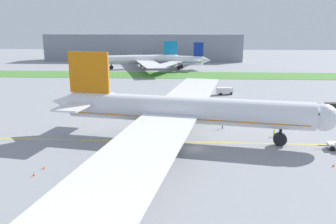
# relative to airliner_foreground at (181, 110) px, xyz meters

# --- Properties ---
(ground_plane) EXTENTS (600.00, 600.00, 0.00)m
(ground_plane) POSITION_rel_airliner_foreground_xyz_m (2.74, -6.01, -5.89)
(ground_plane) COLOR gray
(ground_plane) RESTS_ON ground
(apron_taxi_line) EXTENTS (280.00, 0.36, 0.01)m
(apron_taxi_line) POSITION_rel_airliner_foreground_xyz_m (2.74, -2.32, -5.89)
(apron_taxi_line) COLOR yellow
(apron_taxi_line) RESTS_ON ground
(grass_median_strip) EXTENTS (320.00, 24.00, 0.10)m
(grass_median_strip) POSITION_rel_airliner_foreground_xyz_m (2.74, 95.74, -5.84)
(grass_median_strip) COLOR #4C8438
(grass_median_strip) RESTS_ON ground
(airliner_foreground) EXTENTS (58.10, 94.21, 17.35)m
(airliner_foreground) POSITION_rel_airliner_foreground_xyz_m (0.00, 0.00, 0.00)
(airliner_foreground) COLOR white
(airliner_foreground) RESTS_ON ground
(ground_crew_wingwalker_port) EXTENTS (0.43, 0.47, 1.56)m
(ground_crew_wingwalker_port) POSITION_rel_airliner_foreground_xyz_m (19.62, 2.38, -4.95)
(ground_crew_wingwalker_port) COLOR black
(ground_crew_wingwalker_port) RESTS_ON ground
(ground_crew_marshaller_front) EXTENTS (0.42, 0.56, 1.72)m
(ground_crew_marshaller_front) POSITION_rel_airliner_foreground_xyz_m (9.32, 7.27, -4.85)
(ground_crew_marshaller_front) COLOR black
(ground_crew_marshaller_front) RESTS_ON ground
(traffic_cone_near_nose) EXTENTS (0.36, 0.36, 0.58)m
(traffic_cone_near_nose) POSITION_rel_airliner_foreground_xyz_m (-22.07, -19.63, -5.61)
(traffic_cone_near_nose) COLOR #F2590C
(traffic_cone_near_nose) RESTS_ON ground
(traffic_cone_port_wing) EXTENTS (0.36, 0.36, 0.58)m
(traffic_cone_port_wing) POSITION_rel_airliner_foreground_xyz_m (25.51, -13.16, -5.61)
(traffic_cone_port_wing) COLOR #F2590C
(traffic_cone_port_wing) RESTS_ON ground
(traffic_cone_starboard_wing) EXTENTS (0.36, 0.36, 0.58)m
(traffic_cone_starboard_wing) POSITION_rel_airliner_foreground_xyz_m (-21.65, -16.94, -5.61)
(traffic_cone_starboard_wing) COLOR #F2590C
(traffic_cone_starboard_wing) RESTS_ON ground
(service_truck_baggage_loader) EXTENTS (5.77, 3.31, 2.47)m
(service_truck_baggage_loader) POSITION_rel_airliner_foreground_xyz_m (13.95, 47.89, -4.49)
(service_truck_baggage_loader) COLOR white
(service_truck_baggage_loader) RESTS_ON ground
(service_truck_fuel_bowser) EXTENTS (5.29, 2.69, 2.75)m
(service_truck_fuel_bowser) POSITION_rel_airliner_foreground_xyz_m (40.67, 23.67, -4.38)
(service_truck_fuel_bowser) COLOR black
(service_truck_fuel_bowser) RESTS_ON ground
(parked_airliner_far_left) EXTENTS (48.69, 79.42, 15.03)m
(parked_airliner_far_left) POSITION_rel_airliner_foreground_xyz_m (-24.67, 121.73, -0.79)
(parked_airliner_far_left) COLOR white
(parked_airliner_far_left) RESTS_ON ground
(parked_airliner_far_centre) EXTENTS (36.90, 57.75, 14.68)m
(parked_airliner_far_centre) POSITION_rel_airliner_foreground_xyz_m (-4.71, 120.31, -0.92)
(parked_airliner_far_centre) COLOR white
(parked_airliner_far_centre) RESTS_ON ground
(terminal_building) EXTENTS (133.70, 20.00, 18.00)m
(terminal_building) POSITION_rel_airliner_foreground_xyz_m (-29.67, 170.02, 3.11)
(terminal_building) COLOR gray
(terminal_building) RESTS_ON ground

